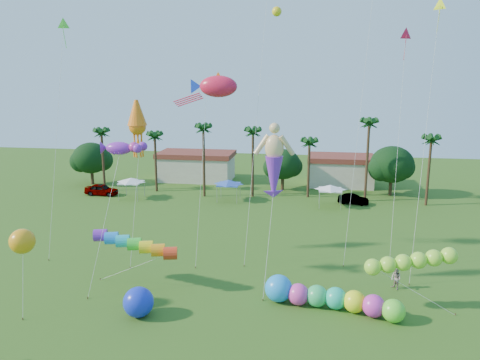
# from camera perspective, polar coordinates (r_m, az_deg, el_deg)

# --- Properties ---
(ground) EXTENTS (160.00, 160.00, 0.00)m
(ground) POSITION_cam_1_polar(r_m,az_deg,el_deg) (31.43, -3.12, -20.27)
(ground) COLOR #285116
(ground) RESTS_ON ground
(tree_line) EXTENTS (69.46, 8.91, 11.00)m
(tree_line) POSITION_cam_1_polar(r_m,az_deg,el_deg) (71.03, 7.26, 1.92)
(tree_line) COLOR #3A2819
(tree_line) RESTS_ON ground
(buildings_row) EXTENTS (35.00, 7.00, 4.00)m
(buildings_row) POSITION_cam_1_polar(r_m,az_deg,el_deg) (77.82, 2.47, 1.21)
(buildings_row) COLOR beige
(buildings_row) RESTS_ON ground
(tent_row) EXTENTS (31.00, 4.00, 0.60)m
(tent_row) POSITION_cam_1_polar(r_m,az_deg,el_deg) (64.87, -1.50, -0.35)
(tent_row) COLOR white
(tent_row) RESTS_ON ground
(car_a) EXTENTS (4.97, 2.12, 1.68)m
(car_a) POSITION_cam_1_polar(r_m,az_deg,el_deg) (72.10, -16.52, -1.13)
(car_a) COLOR #4C4C54
(car_a) RESTS_ON ground
(car_b) EXTENTS (4.30, 2.03, 1.36)m
(car_b) POSITION_cam_1_polar(r_m,az_deg,el_deg) (66.11, 13.64, -2.30)
(car_b) COLOR #4C4C54
(car_b) RESTS_ON ground
(spectator_b) EXTENTS (1.08, 1.13, 1.83)m
(spectator_b) POSITION_cam_1_polar(r_m,az_deg,el_deg) (41.03, 18.48, -11.33)
(spectator_b) COLOR #A38E88
(spectator_b) RESTS_ON ground
(caterpillar_inflatable) EXTENTS (10.37, 3.92, 2.12)m
(caterpillar_inflatable) POSITION_cam_1_polar(r_m,az_deg,el_deg) (36.57, 10.55, -13.91)
(caterpillar_inflatable) COLOR #E53CAB
(caterpillar_inflatable) RESTS_ON ground
(blue_ball) EXTENTS (2.21, 2.21, 2.21)m
(blue_ball) POSITION_cam_1_polar(r_m,az_deg,el_deg) (35.64, -12.28, -14.34)
(blue_ball) COLOR #172ED5
(blue_ball) RESTS_ON ground
(rainbow_tube) EXTENTS (8.71, 2.11, 3.82)m
(rainbow_tube) POSITION_cam_1_polar(r_m,az_deg,el_deg) (38.62, -11.20, -8.60)
(rainbow_tube) COLOR red
(rainbow_tube) RESTS_ON ground
(green_worm) EXTENTS (9.45, 2.68, 4.09)m
(green_worm) POSITION_cam_1_polar(r_m,az_deg,el_deg) (36.23, 15.87, -10.17)
(green_worm) COLOR #9AE933
(green_worm) RESTS_ON ground
(orange_ball_kite) EXTENTS (1.94, 2.48, 6.30)m
(orange_ball_kite) POSITION_cam_1_polar(r_m,az_deg,el_deg) (37.54, -25.01, -6.79)
(orange_ball_kite) COLOR orange
(orange_ball_kite) RESTS_ON ground
(merman_kite) EXTENTS (2.89, 4.68, 12.97)m
(merman_kite) POSITION_cam_1_polar(r_m,az_deg,el_deg) (37.55, 4.17, 1.74)
(merman_kite) COLOR #E9BE84
(merman_kite) RESTS_ON ground
(fish_kite) EXTENTS (5.33, 5.37, 17.30)m
(fish_kite) POSITION_cam_1_polar(r_m,az_deg,el_deg) (44.09, -2.66, 11.32)
(fish_kite) COLOR red
(fish_kite) RESTS_ON ground
(squid_kite) EXTENTS (2.35, 4.96, 15.11)m
(squid_kite) POSITION_cam_1_polar(r_m,az_deg,el_deg) (44.78, -12.40, 6.39)
(squid_kite) COLOR orange
(squid_kite) RESTS_ON ground
(lobster_kite) EXTENTS (4.41, 6.16, 12.09)m
(lobster_kite) POSITION_cam_1_polar(r_m,az_deg,el_deg) (39.56, -14.53, 3.78)
(lobster_kite) COLOR purple
(lobster_kite) RESTS_ON ground
(delta_kite_red) EXTENTS (1.29, 3.60, 21.32)m
(delta_kite_red) POSITION_cam_1_polar(r_m,az_deg,el_deg) (45.41, 19.55, 15.96)
(delta_kite_red) COLOR #E9193F
(delta_kite_red) RESTS_ON ground
(delta_kite_yellow) EXTENTS (2.07, 4.65, 23.36)m
(delta_kite_yellow) POSITION_cam_1_polar(r_m,az_deg,el_deg) (43.53, 23.11, 18.49)
(delta_kite_yellow) COLOR #E7FD19
(delta_kite_yellow) RESTS_ON ground
(delta_kite_green) EXTENTS (1.75, 4.49, 22.45)m
(delta_kite_green) POSITION_cam_1_polar(r_m,az_deg,el_deg) (48.65, -20.75, 16.87)
(delta_kite_green) COLOR #50F038
(delta_kite_green) RESTS_ON ground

